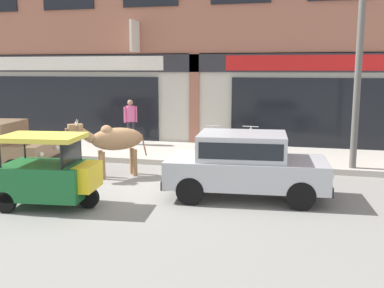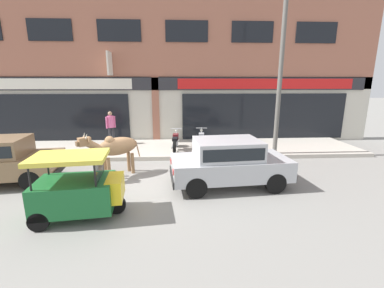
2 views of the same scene
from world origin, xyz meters
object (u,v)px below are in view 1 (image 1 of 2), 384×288
object	(u,v)px
auto_rickshaw	(50,176)
utility_pole	(360,48)
cow	(114,140)
motorcycle_0	(209,143)
motorcycle_1	(246,144)
car_1	(245,162)
pedestrian	(131,117)

from	to	relation	value
auto_rickshaw	utility_pole	bearing A→B (deg)	36.02
cow	motorcycle_0	world-z (taller)	cow
motorcycle_1	utility_pole	size ratio (longest dim) A/B	0.28
motorcycle_0	cow	bearing A→B (deg)	-126.07
car_1	utility_pole	bearing A→B (deg)	49.48
auto_rickshaw	pedestrian	bearing A→B (deg)	97.75
cow	car_1	bearing A→B (deg)	-16.74
cow	auto_rickshaw	bearing A→B (deg)	-94.60
cow	motorcycle_1	bearing A→B (deg)	41.84
cow	pedestrian	bearing A→B (deg)	105.79
car_1	motorcycle_1	bearing A→B (deg)	96.93
motorcycle_1	utility_pole	world-z (taller)	utility_pole
motorcycle_0	utility_pole	distance (m)	5.15
cow	motorcycle_0	distance (m)	3.41
utility_pole	car_1	bearing A→B (deg)	-130.52
auto_rickshaw	car_1	bearing A→B (deg)	23.28
auto_rickshaw	motorcycle_1	world-z (taller)	auto_rickshaw
motorcycle_0	pedestrian	world-z (taller)	pedestrian
pedestrian	utility_pole	world-z (taller)	utility_pole
motorcycle_0	motorcycle_1	xyz separation A→B (m)	(1.17, 0.10, 0.00)
cow	motorcycle_0	xyz separation A→B (m)	(1.99, 2.73, -0.45)
cow	pedestrian	world-z (taller)	pedestrian
cow	pedestrian	xyz separation A→B (m)	(-1.15, 4.06, 0.15)
motorcycle_1	pedestrian	world-z (taller)	pedestrian
cow	utility_pole	bearing A→B (deg)	17.23
car_1	auto_rickshaw	world-z (taller)	auto_rickshaw
motorcycle_1	pedestrian	bearing A→B (deg)	163.97
auto_rickshaw	utility_pole	xyz separation A→B (m)	(6.44, 4.68, 2.73)
cow	utility_pole	xyz separation A→B (m)	(6.21, 1.93, 2.39)
motorcycle_0	motorcycle_1	world-z (taller)	same
utility_pole	pedestrian	bearing A→B (deg)	163.82
motorcycle_0	motorcycle_1	distance (m)	1.17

